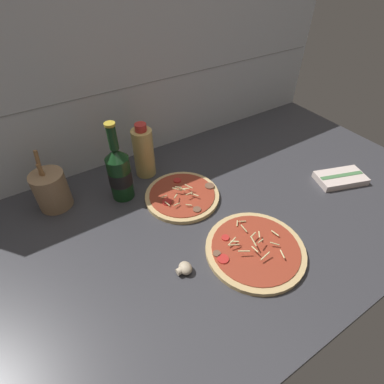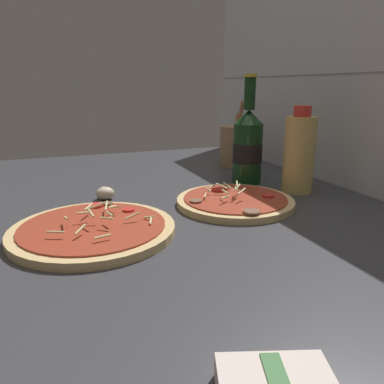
# 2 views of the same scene
# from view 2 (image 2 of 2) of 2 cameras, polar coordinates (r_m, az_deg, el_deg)

# --- Properties ---
(counter_slab) EXTENTS (1.60, 0.90, 0.03)m
(counter_slab) POSITION_cam_2_polar(r_m,az_deg,el_deg) (0.70, -0.30, -5.73)
(counter_slab) COLOR #38383D
(counter_slab) RESTS_ON ground
(pizza_near) EXTENTS (0.28, 0.28, 0.05)m
(pizza_near) POSITION_cam_2_polar(r_m,az_deg,el_deg) (0.67, -14.78, -5.51)
(pizza_near) COLOR tan
(pizza_near) RESTS_ON counter_slab
(pizza_far) EXTENTS (0.25, 0.25, 0.05)m
(pizza_far) POSITION_cam_2_polar(r_m,az_deg,el_deg) (0.81, 6.58, -1.40)
(pizza_far) COLOR tan
(pizza_far) RESTS_ON counter_slab
(beer_bottle) EXTENTS (0.08, 0.08, 0.27)m
(beer_bottle) POSITION_cam_2_polar(r_m,az_deg,el_deg) (0.98, 8.49, 7.02)
(beer_bottle) COLOR #143819
(beer_bottle) RESTS_ON counter_slab
(oil_bottle) EXTENTS (0.07, 0.07, 0.20)m
(oil_bottle) POSITION_cam_2_polar(r_m,az_deg,el_deg) (0.92, 16.02, 5.70)
(oil_bottle) COLOR #D6B766
(oil_bottle) RESTS_ON counter_slab
(mushroom_left) EXTENTS (0.04, 0.04, 0.03)m
(mushroom_left) POSITION_cam_2_polar(r_m,az_deg,el_deg) (0.86, -13.12, -0.15)
(mushroom_left) COLOR beige
(mushroom_left) RESTS_ON counter_slab
(utensil_crock) EXTENTS (0.10, 0.10, 0.20)m
(utensil_crock) POSITION_cam_2_polar(r_m,az_deg,el_deg) (1.20, 6.74, 7.04)
(utensil_crock) COLOR #9E7A56
(utensil_crock) RESTS_ON counter_slab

